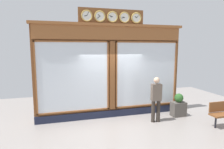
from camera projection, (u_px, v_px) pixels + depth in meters
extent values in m
cube|color=brown|center=(111.00, 72.00, 7.68)|extent=(5.83, 0.30, 3.56)
cube|color=#191E33|center=(112.00, 114.00, 7.74)|extent=(5.83, 0.08, 0.28)
cube|color=brown|center=(112.00, 33.00, 7.28)|extent=(5.71, 0.08, 0.50)
cube|color=brown|center=(112.00, 25.00, 7.26)|extent=(5.94, 0.20, 0.10)
cube|color=silver|center=(147.00, 74.00, 7.93)|extent=(2.56, 0.02, 2.55)
cube|color=brown|center=(148.00, 42.00, 7.73)|extent=(2.66, 0.04, 0.05)
cube|color=brown|center=(146.00, 105.00, 8.09)|extent=(2.66, 0.04, 0.05)
cube|color=brown|center=(175.00, 73.00, 8.26)|extent=(0.05, 0.04, 2.65)
cube|color=brown|center=(117.00, 75.00, 7.56)|extent=(0.05, 0.04, 2.65)
cube|color=silver|center=(74.00, 77.00, 7.13)|extent=(2.56, 0.02, 2.55)
cube|color=brown|center=(73.00, 41.00, 6.94)|extent=(2.66, 0.04, 0.05)
cube|color=brown|center=(75.00, 111.00, 7.29)|extent=(2.66, 0.04, 0.05)
cube|color=brown|center=(36.00, 79.00, 6.76)|extent=(0.05, 0.04, 2.65)
cube|color=brown|center=(108.00, 76.00, 7.47)|extent=(0.05, 0.04, 2.65)
cube|color=brown|center=(112.00, 76.00, 7.52)|extent=(0.20, 0.10, 2.65)
cube|color=brown|center=(112.00, 17.00, 7.26)|extent=(2.52, 0.06, 0.61)
cylinder|color=white|center=(136.00, 18.00, 7.44)|extent=(0.34, 0.02, 0.34)
torus|color=#B79347|center=(136.00, 18.00, 7.44)|extent=(0.42, 0.05, 0.42)
cube|color=black|center=(136.00, 17.00, 7.41)|extent=(0.08, 0.01, 0.07)
cube|color=black|center=(138.00, 16.00, 7.43)|extent=(0.10, 0.01, 0.12)
sphere|color=black|center=(137.00, 18.00, 7.42)|extent=(0.02, 0.02, 0.02)
cylinder|color=white|center=(125.00, 17.00, 7.31)|extent=(0.34, 0.02, 0.34)
torus|color=#B79347|center=(125.00, 17.00, 7.31)|extent=(0.41, 0.05, 0.41)
cube|color=black|center=(124.00, 17.00, 7.29)|extent=(0.09, 0.01, 0.03)
cube|color=black|center=(123.00, 18.00, 7.28)|extent=(0.14, 0.01, 0.05)
sphere|color=black|center=(125.00, 17.00, 7.30)|extent=(0.02, 0.02, 0.02)
cylinder|color=white|center=(112.00, 17.00, 7.18)|extent=(0.34, 0.02, 0.34)
torus|color=#B79347|center=(112.00, 17.00, 7.18)|extent=(0.42, 0.05, 0.42)
cube|color=black|center=(111.00, 17.00, 7.16)|extent=(0.09, 0.01, 0.02)
cube|color=black|center=(111.00, 16.00, 7.15)|extent=(0.14, 0.01, 0.06)
sphere|color=black|center=(113.00, 17.00, 7.17)|extent=(0.02, 0.02, 0.02)
cylinder|color=white|center=(100.00, 16.00, 7.05)|extent=(0.34, 0.02, 0.34)
torus|color=#B79347|center=(100.00, 16.00, 7.05)|extent=(0.42, 0.05, 0.42)
cube|color=black|center=(99.00, 15.00, 7.03)|extent=(0.08, 0.01, 0.07)
cube|color=black|center=(98.00, 17.00, 7.03)|extent=(0.12, 0.01, 0.10)
sphere|color=black|center=(100.00, 16.00, 7.04)|extent=(0.02, 0.02, 0.02)
cylinder|color=white|center=(87.00, 16.00, 6.93)|extent=(0.34, 0.02, 0.34)
torus|color=#B79347|center=(87.00, 16.00, 6.92)|extent=(0.42, 0.05, 0.42)
cube|color=black|center=(86.00, 16.00, 6.90)|extent=(0.09, 0.01, 0.03)
cube|color=black|center=(88.00, 14.00, 6.91)|extent=(0.08, 0.01, 0.13)
sphere|color=black|center=(87.00, 16.00, 6.91)|extent=(0.02, 0.02, 0.02)
cylinder|color=#312A24|center=(153.00, 111.00, 7.18)|extent=(0.14, 0.14, 0.82)
cylinder|color=#312A24|center=(158.00, 111.00, 7.22)|extent=(0.14, 0.14, 0.82)
cube|color=brown|center=(156.00, 92.00, 7.10)|extent=(0.38, 0.26, 0.62)
sphere|color=tan|center=(157.00, 80.00, 7.04)|extent=(0.22, 0.22, 0.22)
cube|color=#4C4742|center=(178.00, 109.00, 7.83)|extent=(0.56, 0.36, 0.58)
sphere|color=#285623|center=(179.00, 98.00, 7.76)|extent=(0.35, 0.35, 0.35)
cylinder|color=black|center=(216.00, 122.00, 6.67)|extent=(0.06, 0.06, 0.45)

